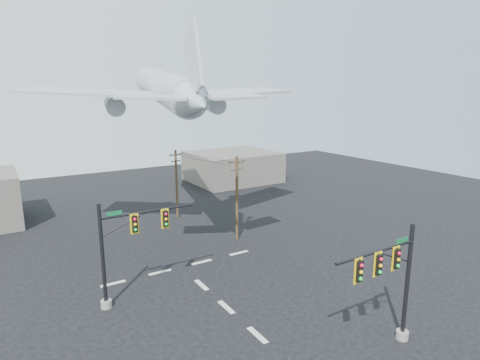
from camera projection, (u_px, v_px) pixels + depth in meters
ground at (257, 335)px, 25.61m from camera, size 120.00×120.00×0.00m
lane_markings at (217, 299)px, 30.03m from camera, size 14.00×21.20×0.01m
signal_mast_near at (392, 283)px, 23.48m from camera, size 6.56×0.84×7.60m
signal_mast_far at (124, 249)px, 28.73m from camera, size 7.37×0.86×7.79m
utility_pole_a at (237, 197)px, 41.25m from camera, size 1.77×0.29×8.84m
utility_pole_b at (177, 183)px, 48.72m from camera, size 1.68×0.51×8.39m
power_lines at (204, 159)px, 44.23m from camera, size 3.86×10.37×0.03m
airliner at (165, 89)px, 40.92m from camera, size 27.89×29.75×7.75m
building_right at (233, 167)px, 69.59m from camera, size 14.00×12.00×5.00m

